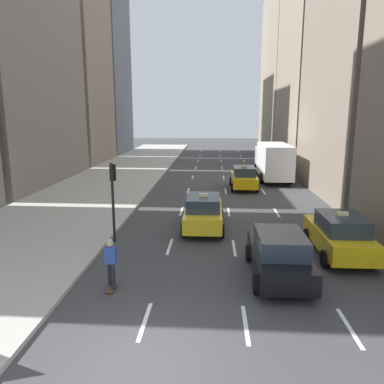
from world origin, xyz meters
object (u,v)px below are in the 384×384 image
Objects in this scene: sedan_black_near at (279,254)px; taxi_third at (244,177)px; taxi_second at (339,234)px; skateboarder at (111,262)px; traffic_light_pole at (113,189)px; taxi_lead at (203,212)px; box_truck at (273,160)px.

taxi_third is at bearing 90.00° from sedan_black_near.
taxi_second is 2.52× the size of skateboarder.
taxi_third is at bearing 71.74° from skateboarder.
skateboarder is (-8.44, -3.52, 0.08)m from taxi_second.
taxi_third is (-2.80, 13.59, 0.00)m from taxi_second.
taxi_second is 13.88m from taxi_third.
taxi_second is 3.61m from sedan_black_near.
skateboarder is 4.99m from traffic_light_pole.
sedan_black_near is 7.72m from traffic_light_pole.
taxi_lead is at bearing 117.07° from sedan_black_near.
sedan_black_near is 1.24× the size of traffic_light_pole.
box_truck is (2.80, 4.27, 0.83)m from taxi_third.
taxi_lead is 1.22× the size of traffic_light_pole.
taxi_lead is 15.72m from box_truck.
taxi_third reaches higher than sedan_black_near.
traffic_light_pole is at bearing -152.39° from taxi_lead.
taxi_lead reaches higher than skateboarder.
traffic_light_pole reaches higher than taxi_second.
sedan_black_near is 0.53× the size of box_truck.
skateboarder is (-5.64, -17.11, 0.08)m from taxi_third.
box_truck reaches higher than taxi_second.
taxi_lead is 7.29m from skateboarder.
traffic_light_pole is at bearing -118.44° from taxi_third.
traffic_light_pole reaches higher than box_truck.
traffic_light_pole reaches higher than skateboarder.
taxi_lead is 0.52× the size of box_truck.
sedan_black_near is at bearing -90.00° from taxi_third.
traffic_light_pole is (-9.55, 1.13, 1.53)m from taxi_second.
taxi_second is at bearing 22.61° from skateboarder.
box_truck is 19.28m from traffic_light_pole.
taxi_lead is 6.15m from sedan_black_near.
taxi_second is at bearing -29.69° from taxi_lead.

